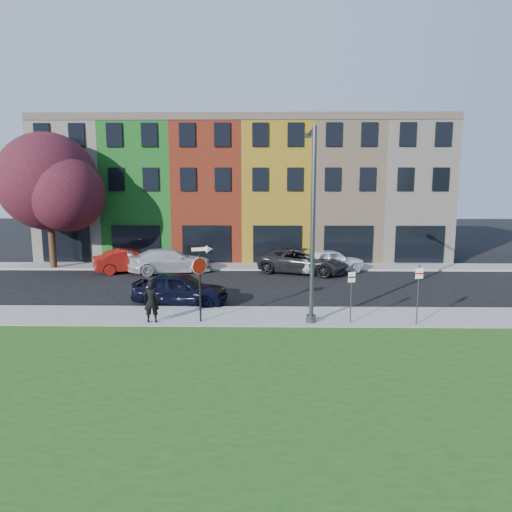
{
  "coord_description": "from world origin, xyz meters",
  "views": [
    {
      "loc": [
        -0.96,
        -15.78,
        5.67
      ],
      "look_at": [
        -1.29,
        4.0,
        2.54
      ],
      "focal_mm": 32.0,
      "sensor_mm": 36.0,
      "label": 1
    }
  ],
  "objects_px": {
    "man": "(151,302)",
    "street_lamp": "(312,226)",
    "sedan_near": "(181,289)",
    "stop_sign": "(200,268)"
  },
  "relations": [
    {
      "from": "sedan_near",
      "to": "stop_sign",
      "type": "bearing_deg",
      "value": -148.9
    },
    {
      "from": "sedan_near",
      "to": "street_lamp",
      "type": "distance_m",
      "value": 7.32
    },
    {
      "from": "stop_sign",
      "to": "street_lamp",
      "type": "height_order",
      "value": "street_lamp"
    },
    {
      "from": "man",
      "to": "stop_sign",
      "type": "bearing_deg",
      "value": 178.31
    },
    {
      "from": "stop_sign",
      "to": "man",
      "type": "distance_m",
      "value": 2.41
    },
    {
      "from": "stop_sign",
      "to": "sedan_near",
      "type": "xyz_separation_m",
      "value": [
        -1.37,
        3.11,
        -1.6
      ]
    },
    {
      "from": "man",
      "to": "street_lamp",
      "type": "height_order",
      "value": "street_lamp"
    },
    {
      "from": "sedan_near",
      "to": "street_lamp",
      "type": "relative_size",
      "value": 0.6
    },
    {
      "from": "stop_sign",
      "to": "sedan_near",
      "type": "height_order",
      "value": "stop_sign"
    },
    {
      "from": "man",
      "to": "street_lamp",
      "type": "xyz_separation_m",
      "value": [
        6.47,
        0.32,
        3.05
      ]
    }
  ]
}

